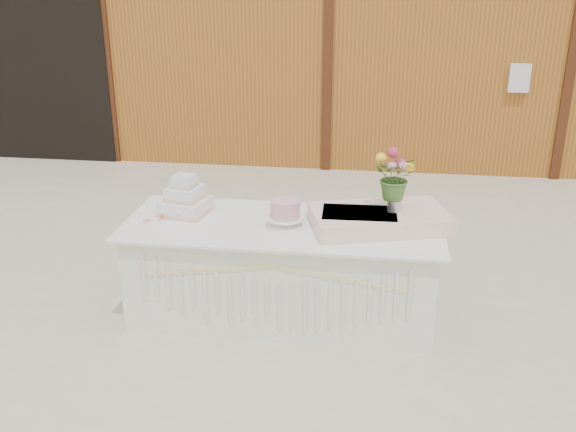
{
  "coord_description": "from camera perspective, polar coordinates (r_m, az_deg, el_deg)",
  "views": [
    {
      "loc": [
        0.67,
        -4.44,
        2.56
      ],
      "look_at": [
        0.0,
        0.3,
        0.72
      ],
      "focal_mm": 40.0,
      "sensor_mm": 36.0,
      "label": 1
    }
  ],
  "objects": [
    {
      "name": "wedding_cake",
      "position": [
        5.08,
        -9.12,
        1.39
      ],
      "size": [
        0.41,
        0.41,
        0.31
      ],
      "rotation": [
        0.0,
        0.0,
        -0.2
      ],
      "color": "white",
      "rests_on": "cake_table"
    },
    {
      "name": "barn",
      "position": [
        10.49,
        4.47,
        16.15
      ],
      "size": [
        12.6,
        4.6,
        3.3
      ],
      "color": "#9C5C20",
      "rests_on": "ground"
    },
    {
      "name": "cake_table",
      "position": [
        4.99,
        -0.49,
        -4.82
      ],
      "size": [
        2.4,
        1.0,
        0.77
      ],
      "color": "silver",
      "rests_on": "ground"
    },
    {
      "name": "pink_cake_stand",
      "position": [
        4.76,
        -0.26,
        0.38
      ],
      "size": [
        0.28,
        0.28,
        0.2
      ],
      "color": "white",
      "rests_on": "cake_table"
    },
    {
      "name": "ground",
      "position": [
        5.17,
        -0.47,
        -8.66
      ],
      "size": [
        80.0,
        80.0,
        0.0
      ],
      "primitive_type": "plane",
      "color": "beige",
      "rests_on": "ground"
    },
    {
      "name": "flower_vase",
      "position": [
        4.78,
        9.44,
        1.24
      ],
      "size": [
        0.1,
        0.1,
        0.14
      ],
      "primitive_type": "cylinder",
      "color": "#BAB9BF",
      "rests_on": "satin_runner"
    },
    {
      "name": "loose_flowers",
      "position": [
        5.13,
        -11.42,
        0.29
      ],
      "size": [
        0.26,
        0.38,
        0.02
      ],
      "primitive_type": null,
      "rotation": [
        0.0,
        0.0,
        0.39
      ],
      "color": "pink",
      "rests_on": "cake_table"
    },
    {
      "name": "bouquet",
      "position": [
        4.71,
        9.62,
        4.03
      ],
      "size": [
        0.33,
        0.29,
        0.35
      ],
      "primitive_type": "imported",
      "rotation": [
        0.0,
        0.0,
        -0.06
      ],
      "color": "#416B2B",
      "rests_on": "flower_vase"
    },
    {
      "name": "satin_runner",
      "position": [
        4.81,
        8.11,
        -0.24
      ],
      "size": [
        1.11,
        0.82,
        0.13
      ],
      "primitive_type": "cube",
      "rotation": [
        0.0,
        0.0,
        0.28
      ],
      "color": "#FFD3CD",
      "rests_on": "cake_table"
    }
  ]
}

